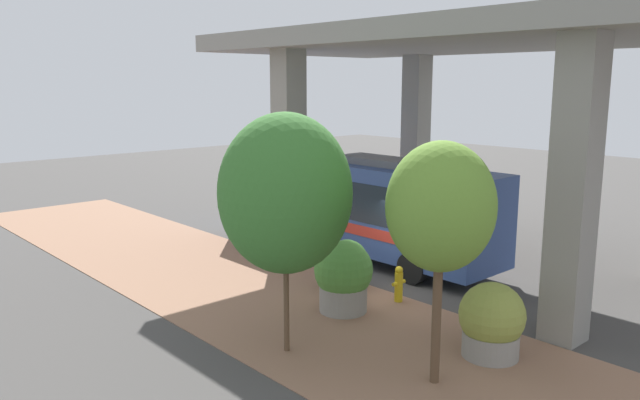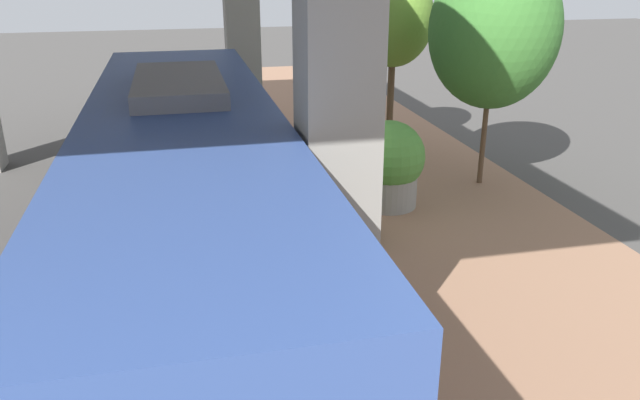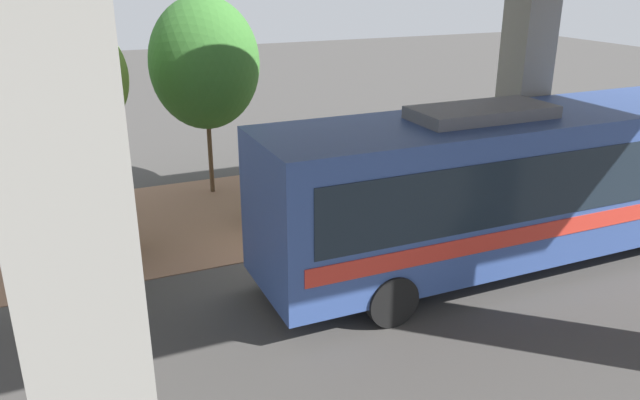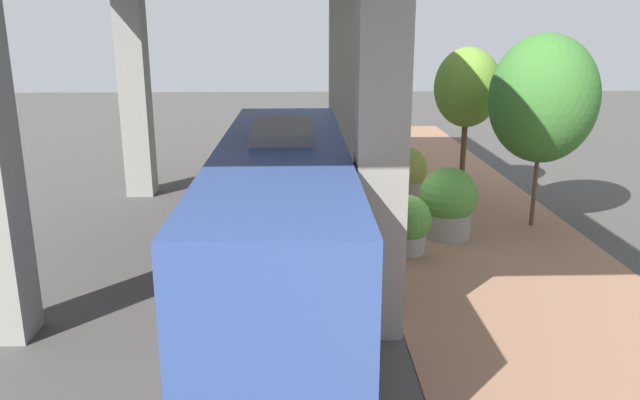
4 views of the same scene
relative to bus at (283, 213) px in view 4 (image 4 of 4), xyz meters
name	(u,v)px [view 4 (image 4 of 4)]	position (x,y,z in m)	size (l,w,h in m)	color
ground_plane	(372,240)	(-2.32, -3.76, -1.96)	(80.00, 80.00, 0.00)	#474442
sidewalk_strip	(480,239)	(-5.32, -3.76, -1.95)	(6.00, 40.00, 0.02)	#936B51
bus	(283,213)	(0.00, 0.00, 0.00)	(2.72, 11.60, 3.62)	#334C8C
fire_hydrant	(384,214)	(-2.75, -4.54, -1.43)	(0.49, 0.24, 1.05)	gold
planter_front	(405,173)	(-3.96, -8.32, -1.12)	(1.49, 1.49, 1.75)	gray
planter_middle	(406,224)	(-3.09, -2.81, -1.19)	(1.27, 1.27, 1.54)	gray
planter_back	(448,203)	(-4.44, -4.02, -0.98)	(1.59, 1.59, 1.98)	gray
street_tree_near	(467,88)	(-5.90, -8.23, 1.76)	(2.18, 2.18, 5.05)	brown
street_tree_far	(543,99)	(-7.19, -4.96, 1.76)	(3.00, 3.00, 5.53)	brown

